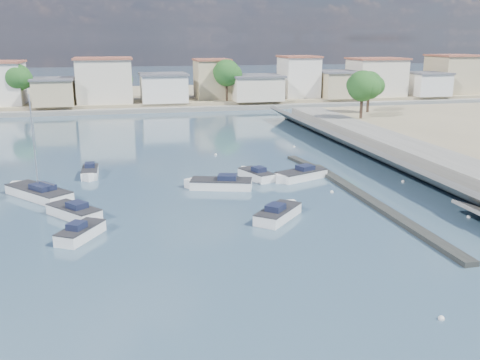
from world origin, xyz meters
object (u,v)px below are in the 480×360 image
(motorboat_a, at_px, (72,212))
(motorboat_h, at_px, (279,213))
(motorboat_f, at_px, (255,175))
(motorboat_g, at_px, (90,173))
(motorboat_c, at_px, (218,184))
(sailboat, at_px, (37,192))
(motorboat_d, at_px, (299,175))
(motorboat_b, at_px, (83,232))

(motorboat_a, xyz_separation_m, motorboat_h, (15.34, -3.96, -0.00))
(motorboat_f, relative_size, motorboat_g, 1.03)
(motorboat_c, xyz_separation_m, motorboat_g, (-11.52, 6.95, 0.00))
(motorboat_a, height_order, motorboat_c, same)
(sailboat, bearing_deg, motorboat_d, 1.25)
(motorboat_b, relative_size, motorboat_h, 0.88)
(motorboat_g, relative_size, sailboat, 0.49)
(motorboat_b, xyz_separation_m, motorboat_d, (19.56, 11.48, -0.00))
(motorboat_g, distance_m, sailboat, 7.41)
(motorboat_b, distance_m, motorboat_d, 22.68)
(motorboat_c, bearing_deg, motorboat_h, -72.26)
(motorboat_c, distance_m, motorboat_h, 9.74)
(motorboat_d, xyz_separation_m, sailboat, (-23.91, -0.52, 0.03))
(motorboat_f, distance_m, motorboat_h, 11.92)
(motorboat_a, xyz_separation_m, motorboat_c, (12.37, 5.31, 0.00))
(motorboat_c, relative_size, sailboat, 0.69)
(motorboat_b, xyz_separation_m, motorboat_h, (14.32, 0.85, 0.00))
(motorboat_g, bearing_deg, motorboat_b, -89.45)
(motorboat_c, relative_size, motorboat_g, 1.40)
(motorboat_g, xyz_separation_m, sailboat, (-4.19, -6.11, 0.03))
(motorboat_d, relative_size, motorboat_f, 1.23)
(motorboat_h, bearing_deg, motorboat_g, 131.76)
(motorboat_c, relative_size, motorboat_d, 1.10)
(sailboat, bearing_deg, motorboat_b, -68.34)
(motorboat_a, relative_size, motorboat_f, 1.05)
(motorboat_d, distance_m, motorboat_f, 4.26)
(motorboat_c, bearing_deg, motorboat_a, -156.75)
(motorboat_a, xyz_separation_m, sailboat, (-3.34, 6.15, 0.03))
(motorboat_b, bearing_deg, motorboat_a, 101.94)
(motorboat_d, height_order, motorboat_h, same)
(motorboat_a, bearing_deg, motorboat_h, -14.48)
(motorboat_a, relative_size, sailboat, 0.53)
(motorboat_a, relative_size, motorboat_c, 0.77)
(motorboat_c, height_order, motorboat_g, same)
(motorboat_a, relative_size, motorboat_d, 0.85)
(motorboat_d, distance_m, motorboat_g, 20.50)
(motorboat_b, xyz_separation_m, motorboat_c, (11.35, 10.13, 0.00))
(motorboat_g, bearing_deg, motorboat_a, -93.98)
(motorboat_f, relative_size, motorboat_h, 0.97)
(motorboat_g, height_order, sailboat, sailboat)
(motorboat_f, bearing_deg, motorboat_g, 164.45)
(motorboat_a, height_order, motorboat_b, same)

